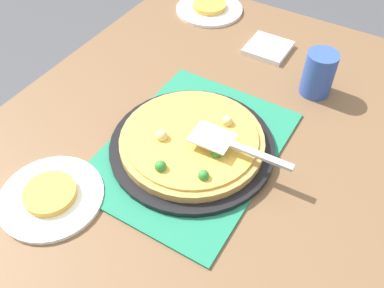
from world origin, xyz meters
The scene contains 12 objects.
ground_plane centered at (0.00, 0.00, 0.00)m, with size 8.00×8.00×0.00m, color #4C4C51.
dining_table centered at (0.00, 0.00, 0.64)m, with size 1.40×1.00×0.75m.
placemat centered at (0.00, 0.00, 0.75)m, with size 0.48×0.36×0.01m, color #237F5B.
pizza_pan centered at (0.00, 0.00, 0.76)m, with size 0.38×0.38×0.01m, color black.
pizza centered at (0.00, 0.00, 0.78)m, with size 0.33×0.33×0.05m.
plate_near_left centered at (0.57, 0.27, 0.76)m, with size 0.22×0.22×0.01m, color white.
plate_far_right centered at (-0.27, 0.18, 0.76)m, with size 0.22×0.22×0.01m, color white.
served_slice_left centered at (0.57, 0.27, 0.77)m, with size 0.11×0.11×0.02m, color gold.
served_slice_right centered at (-0.27, 0.18, 0.77)m, with size 0.11×0.11×0.02m, color gold.
cup_far centered at (0.35, -0.17, 0.81)m, with size 0.08×0.08×0.12m, color #3351AD.
pizza_server centered at (0.00, -0.10, 0.82)m, with size 0.07×0.23×0.01m.
napkin_stack centered at (0.46, 0.01, 0.76)m, with size 0.12×0.12×0.02m, color white.
Camera 1 is at (-0.56, -0.33, 1.48)m, focal length 39.16 mm.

